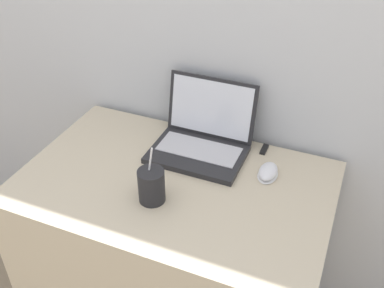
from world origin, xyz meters
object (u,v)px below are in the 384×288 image
(laptop, at_px, (203,137))
(computer_mouse, at_px, (268,172))
(drink_cup, at_px, (151,185))
(usb_stick, at_px, (264,149))

(laptop, bearing_deg, computer_mouse, -12.51)
(laptop, xyz_separation_m, drink_cup, (-0.04, -0.31, 0.00))
(laptop, distance_m, drink_cup, 0.31)
(laptop, relative_size, usb_stick, 5.42)
(computer_mouse, relative_size, usb_stick, 1.74)
(computer_mouse, distance_m, usb_stick, 0.14)
(laptop, xyz_separation_m, usb_stick, (0.21, 0.08, -0.05))
(laptop, height_order, usb_stick, laptop)
(laptop, distance_m, usb_stick, 0.23)
(drink_cup, xyz_separation_m, usb_stick, (0.25, 0.39, -0.05))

